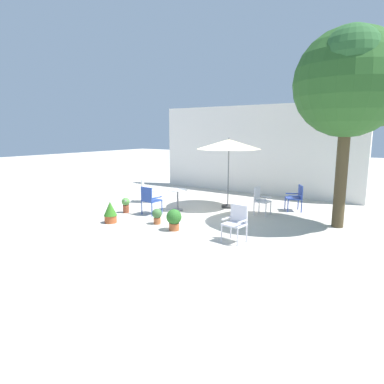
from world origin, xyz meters
name	(u,v)px	position (x,y,z in m)	size (l,w,h in m)	color
ground_plane	(193,214)	(0.00, 0.00, 0.00)	(60.00, 60.00, 0.00)	#BAB4A7
villa_facade	(254,150)	(0.00, 4.66, 1.88)	(9.00, 0.30, 3.75)	white
shade_tree	(351,83)	(4.30, 1.08, 3.92)	(2.99, 2.85, 5.34)	#4A3D26
patio_umbrella_0	(229,145)	(0.53, 1.43, 2.20)	(2.19, 2.19, 2.45)	#2D2D2D
cafe_table_0	(178,196)	(-0.69, 0.10, 0.50)	(0.66, 0.66, 0.72)	silver
patio_chair_0	(260,199)	(1.87, 1.14, 0.52)	(0.45, 0.43, 0.91)	silver
patio_chair_1	(296,196)	(2.66, 2.29, 0.51)	(0.66, 0.66, 0.88)	#29419B
patio_chair_2	(150,199)	(-1.07, -0.89, 0.53)	(0.53, 0.53, 0.92)	#284599
patio_chair_3	(146,188)	(-2.49, 0.52, 0.52)	(0.68, 0.68, 0.88)	silver
patio_chair_4	(236,221)	(2.47, -1.73, 0.52)	(0.54, 0.49, 0.90)	silver
potted_plant_0	(157,215)	(-0.15, -1.62, 0.26)	(0.29, 0.29, 0.46)	#AD5C35
potted_plant_1	(110,212)	(-1.37, -2.30, 0.33)	(0.39, 0.39, 0.64)	#AF5129
potted_plant_2	(126,204)	(-1.90, -1.15, 0.29)	(0.27, 0.27, 0.51)	brown
potted_plant_3	(174,219)	(0.64, -1.84, 0.33)	(0.42, 0.42, 0.59)	#AD592F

